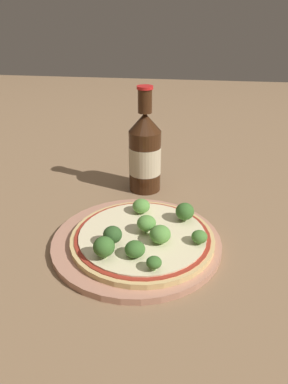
# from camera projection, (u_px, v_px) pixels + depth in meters

# --- Properties ---
(ground_plane) EXTENTS (3.00, 3.00, 0.00)m
(ground_plane) POSITION_uv_depth(u_px,v_px,m) (131.00, 235.00, 0.68)
(ground_plane) COLOR #846647
(plate) EXTENTS (0.29, 0.29, 0.01)m
(plate) POSITION_uv_depth(u_px,v_px,m) (137.00, 242.00, 0.65)
(plate) COLOR tan
(plate) RESTS_ON ground_plane
(pizza) EXTENTS (0.25, 0.25, 0.01)m
(pizza) POSITION_uv_depth(u_px,v_px,m) (142.00, 238.00, 0.64)
(pizza) COLOR tan
(pizza) RESTS_ON plate
(broccoli_floret_0) EXTENTS (0.02, 0.02, 0.02)m
(broccoli_floret_0) POSITION_uv_depth(u_px,v_px,m) (154.00, 263.00, 0.55)
(broccoli_floret_0) COLOR #7A9E5B
(broccoli_floret_0) RESTS_ON pizza
(broccoli_floret_1) EXTENTS (0.03, 0.03, 0.03)m
(broccoli_floret_1) POSITION_uv_depth(u_px,v_px,m) (113.00, 235.00, 0.61)
(broccoli_floret_1) COLOR #7A9E5B
(broccoli_floret_1) RESTS_ON pizza
(broccoli_floret_2) EXTENTS (0.03, 0.03, 0.03)m
(broccoli_floret_2) POSITION_uv_depth(u_px,v_px,m) (141.00, 206.00, 0.70)
(broccoli_floret_2) COLOR #7A9E5B
(broccoli_floret_2) RESTS_ON pizza
(broccoli_floret_3) EXTENTS (0.03, 0.03, 0.02)m
(broccoli_floret_3) POSITION_uv_depth(u_px,v_px,m) (199.00, 237.00, 0.61)
(broccoli_floret_3) COLOR #7A9E5B
(broccoli_floret_3) RESTS_ON pizza
(broccoli_floret_4) EXTENTS (0.03, 0.03, 0.03)m
(broccoli_floret_4) POSITION_uv_depth(u_px,v_px,m) (185.00, 211.00, 0.67)
(broccoli_floret_4) COLOR #7A9E5B
(broccoli_floret_4) RESTS_ON pizza
(broccoli_floret_5) EXTENTS (0.04, 0.04, 0.03)m
(broccoli_floret_5) POSITION_uv_depth(u_px,v_px,m) (160.00, 234.00, 0.61)
(broccoli_floret_5) COLOR #7A9E5B
(broccoli_floret_5) RESTS_ON pizza
(broccoli_floret_6) EXTENTS (0.03, 0.03, 0.04)m
(broccoli_floret_6) POSITION_uv_depth(u_px,v_px,m) (104.00, 247.00, 0.57)
(broccoli_floret_6) COLOR #7A9E5B
(broccoli_floret_6) RESTS_ON pizza
(broccoli_floret_7) EXTENTS (0.03, 0.03, 0.03)m
(broccoli_floret_7) POSITION_uv_depth(u_px,v_px,m) (135.00, 249.00, 0.58)
(broccoli_floret_7) COLOR #7A9E5B
(broccoli_floret_7) RESTS_ON pizza
(broccoli_floret_8) EXTENTS (0.03, 0.03, 0.03)m
(broccoli_floret_8) POSITION_uv_depth(u_px,v_px,m) (146.00, 223.00, 0.64)
(broccoli_floret_8) COLOR #7A9E5B
(broccoli_floret_8) RESTS_ON pizza
(beer_bottle) EXTENTS (0.07, 0.07, 0.23)m
(beer_bottle) POSITION_uv_depth(u_px,v_px,m) (146.00, 152.00, 0.81)
(beer_bottle) COLOR #381E0F
(beer_bottle) RESTS_ON ground_plane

